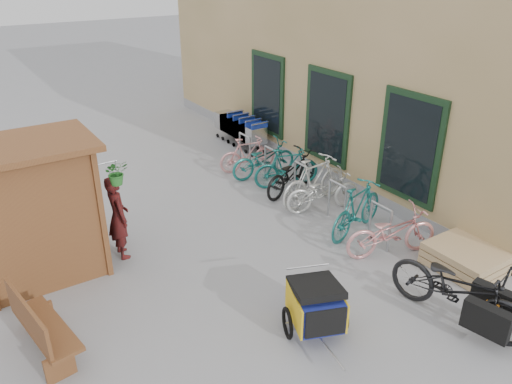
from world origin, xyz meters
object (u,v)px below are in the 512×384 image
shopping_carts (240,127)px  bike_5 (287,167)px  person_kiosk (118,217)px  kiosk (27,194)px  bike_0 (392,232)px  bike_6 (264,159)px  bike_7 (247,154)px  bike_1 (357,209)px  bike_2 (323,191)px  cargo_bike (460,290)px  child_trailer (316,304)px  bench (40,326)px  pallet_stack (465,259)px  bike_3 (314,181)px  bike_4 (292,173)px

shopping_carts → bike_5: size_ratio=1.33×
person_kiosk → kiosk: bearing=85.6°
bike_0 → bike_6: size_ratio=1.02×
shopping_carts → bike_7: 1.92m
shopping_carts → bike_0: (-0.74, -6.54, -0.10)m
bike_0 → bike_1: bearing=16.3°
bike_2 → cargo_bike: bearing=-175.2°
child_trailer → shopping_carts: bearing=87.4°
bench → bike_1: bearing=-7.8°
shopping_carts → bike_5: bike_5 is taller
person_kiosk → bike_2: size_ratio=0.94×
pallet_stack → person_kiosk: bearing=142.7°
pallet_stack → bike_1: (-0.72, 2.00, 0.32)m
bike_2 → bike_7: (-0.20, 2.75, 0.00)m
pallet_stack → cargo_bike: cargo_bike is taller
cargo_bike → person_kiosk: person_kiosk is taller
kiosk → bike_1: size_ratio=1.41×
child_trailer → cargo_bike: bearing=-5.5°
bike_1 → bench: bearing=75.6°
person_kiosk → bike_6: size_ratio=0.91×
cargo_bike → kiosk: bearing=125.3°
child_trailer → bike_0: 2.66m
bike_6 → bike_7: bike_6 is taller
person_kiosk → bike_0: person_kiosk is taller
bike_7 → shopping_carts: bearing=-14.7°
bike_1 → bike_6: (0.04, 3.36, -0.07)m
child_trailer → bike_3: bike_3 is taller
bike_3 → bike_2: bearing=169.7°
kiosk → bike_3: kiosk is taller
bike_2 → bike_5: size_ratio=1.05×
kiosk → shopping_carts: size_ratio=1.16×
person_kiosk → bike_7: person_kiosk is taller
pallet_stack → person_kiosk: (-4.90, 3.74, 0.58)m
bike_0 → bike_3: bike_3 is taller
bike_0 → bike_2: bearing=14.4°
child_trailer → cargo_bike: (1.94, -0.96, 0.06)m
bike_1 → bike_2: (0.10, 1.13, -0.09)m
bike_5 → bike_7: bearing=27.5°
person_kiosk → bike_0: (4.16, -2.67, -0.33)m
bike_4 → bike_3: bearing=166.5°
bench → shopping_carts: shopping_carts is taller
kiosk → cargo_bike: kiosk is taller
shopping_carts → person_kiosk: size_ratio=1.35×
child_trailer → bike_3: size_ratio=0.83×
kiosk → person_kiosk: bearing=-5.5°
bike_5 → bench: bearing=129.7°
bike_3 → bike_4: bike_3 is taller
bike_1 → bike_5: 2.57m
bench → shopping_carts: size_ratio=0.71×
bike_3 → kiosk: bearing=80.5°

